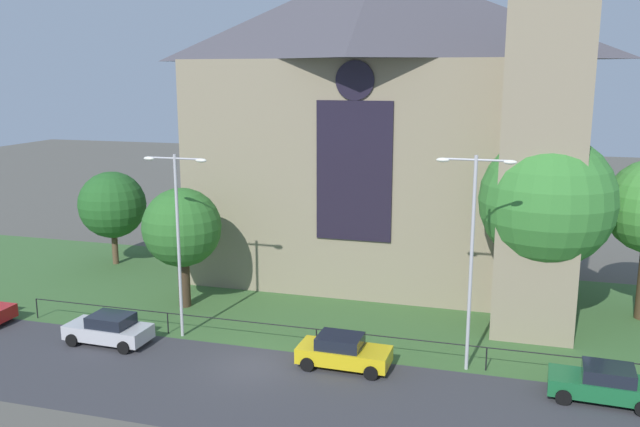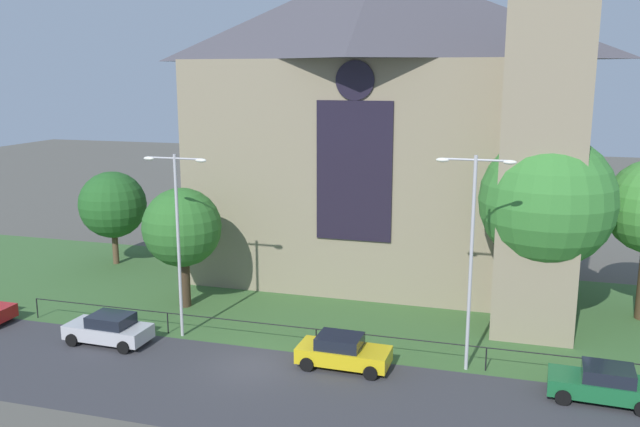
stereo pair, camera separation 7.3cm
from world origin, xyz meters
name	(u,v)px [view 2 (the right image)]	position (x,y,z in m)	size (l,w,h in m)	color
ground	(314,297)	(0.00, 10.00, 0.00)	(160.00, 160.00, 0.00)	#56544C
road_asphalt	(235,385)	(0.00, -2.00, 0.00)	(120.00, 8.00, 0.01)	#38383D
grass_verge	(304,308)	(0.00, 8.00, 0.00)	(120.00, 20.00, 0.01)	#3D6633
church_building	(386,120)	(3.11, 15.55, 10.27)	(23.20, 16.20, 26.00)	gray
iron_railing	(316,332)	(2.34, 2.50, 0.98)	(32.03, 0.07, 1.13)	black
tree_left_near	(182,228)	(-6.74, 6.49, 4.63)	(4.47, 4.47, 6.91)	#423021
tree_left_far	(113,205)	(-15.58, 13.14, 4.23)	(4.63, 4.63, 6.56)	brown
tree_right_near	(547,202)	(12.75, 8.25, 6.84)	(6.78, 6.78, 10.28)	brown
streetlamp_near	(178,225)	(-4.78, 2.40, 5.84)	(3.37, 0.26, 9.34)	#B2B2B7
streetlamp_far	(472,240)	(9.47, 2.40, 6.07)	(3.37, 0.26, 9.76)	#B2B2B7
parked_car_silver	(109,329)	(-7.81, 0.52, 0.74)	(4.25, 2.13, 1.51)	#B7B7BC
parked_car_yellow	(343,352)	(4.03, 1.07, 0.74)	(4.25, 2.11, 1.51)	gold
parked_car_green	(603,384)	(15.04, 0.92, 0.74)	(4.28, 2.19, 1.51)	#196033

